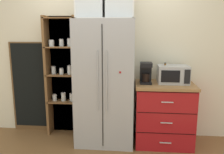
{
  "coord_description": "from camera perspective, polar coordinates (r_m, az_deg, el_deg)",
  "views": [
    {
      "loc": [
        0.41,
        -3.29,
        1.68
      ],
      "look_at": [
        0.1,
        0.04,
        1.01
      ],
      "focal_mm": 37.07,
      "sensor_mm": 36.0,
      "label": 1
    }
  ],
  "objects": [
    {
      "name": "refrigerator",
      "position": [
        3.44,
        -1.66,
        -1.48
      ],
      "size": [
        0.85,
        0.65,
        1.84
      ],
      "color": "#ADAFB5",
      "rests_on": "ground"
    },
    {
      "name": "mug_red",
      "position": [
        3.39,
        13.15,
        -1.01
      ],
      "size": [
        0.12,
        0.08,
        0.1
      ],
      "color": "red",
      "rests_on": "counter_cabinet"
    },
    {
      "name": "mug_navy",
      "position": [
        3.44,
        13.04,
        -0.98
      ],
      "size": [
        0.11,
        0.08,
        0.08
      ],
      "color": "navy",
      "rests_on": "counter_cabinet"
    },
    {
      "name": "microwave",
      "position": [
        3.5,
        14.79,
        0.63
      ],
      "size": [
        0.44,
        0.33,
        0.26
      ],
      "color": "#ADAFB5",
      "rests_on": "counter_cabinet"
    },
    {
      "name": "chalkboard_menu",
      "position": [
        4.12,
        -19.67,
        -2.34
      ],
      "size": [
        0.6,
        0.04,
        1.51
      ],
      "color": "brown",
      "rests_on": "ground"
    },
    {
      "name": "counter_cabinet",
      "position": [
        3.59,
        12.62,
        -8.8
      ],
      "size": [
        0.85,
        0.63,
        0.93
      ],
      "color": "#A8161C",
      "rests_on": "ground"
    },
    {
      "name": "pantry_shelf_column",
      "position": [
        3.83,
        -11.95,
        0.62
      ],
      "size": [
        0.55,
        0.26,
        1.91
      ],
      "color": "brown",
      "rests_on": "ground"
    },
    {
      "name": "bottle_amber",
      "position": [
        3.52,
        12.87,
        0.81
      ],
      "size": [
        0.07,
        0.07,
        0.3
      ],
      "color": "brown",
      "rests_on": "counter_cabinet"
    },
    {
      "name": "coffee_maker",
      "position": [
        3.41,
        8.32,
        1.05
      ],
      "size": [
        0.17,
        0.2,
        0.31
      ],
      "color": "black",
      "rests_on": "counter_cabinet"
    },
    {
      "name": "ground_plane",
      "position": [
        3.72,
        -1.65,
        -15.59
      ],
      "size": [
        10.74,
        10.74,
        0.0
      ],
      "primitive_type": "plane",
      "color": "brown"
    },
    {
      "name": "wall_back_cream",
      "position": [
        3.74,
        -1.01,
        5.05
      ],
      "size": [
        5.03,
        0.1,
        2.55
      ],
      "primitive_type": "cube",
      "color": "silver",
      "rests_on": "ground"
    }
  ]
}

